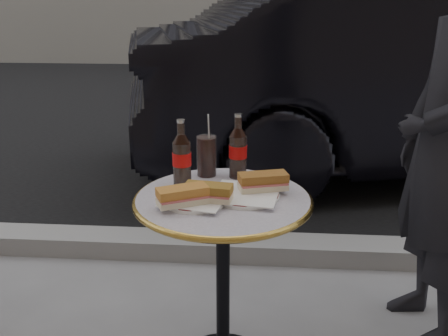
# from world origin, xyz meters

# --- Properties ---
(asphalt_road) EXTENTS (40.00, 8.00, 0.00)m
(asphalt_road) POSITION_xyz_m (0.00, 5.00, 0.00)
(asphalt_road) COLOR black
(asphalt_road) RESTS_ON ground
(curb) EXTENTS (40.00, 0.20, 0.12)m
(curb) POSITION_xyz_m (0.00, 0.90, 0.05)
(curb) COLOR gray
(curb) RESTS_ON ground
(bistro_table) EXTENTS (0.62, 0.62, 0.73)m
(bistro_table) POSITION_xyz_m (0.00, 0.00, 0.37)
(bistro_table) COLOR #BAB2C4
(bistro_table) RESTS_ON ground
(plate_left) EXTENTS (0.28, 0.28, 0.01)m
(plate_left) POSITION_xyz_m (-0.09, -0.05, 0.74)
(plate_left) COLOR white
(plate_left) RESTS_ON bistro_table
(plate_right) EXTENTS (0.29, 0.29, 0.01)m
(plate_right) POSITION_xyz_m (0.08, 0.00, 0.74)
(plate_right) COLOR white
(plate_right) RESTS_ON bistro_table
(sandwich_left_a) EXTENTS (0.18, 0.14, 0.06)m
(sandwich_left_a) POSITION_xyz_m (-0.12, -0.11, 0.77)
(sandwich_left_a) COLOR #B7732E
(sandwich_left_a) RESTS_ON plate_left
(sandwich_left_b) EXTENTS (0.17, 0.09, 0.05)m
(sandwich_left_b) POSITION_xyz_m (-0.04, -0.07, 0.77)
(sandwich_left_b) COLOR olive
(sandwich_left_b) RESTS_ON plate_left
(sandwich_right) EXTENTS (0.18, 0.12, 0.06)m
(sandwich_right) POSITION_xyz_m (0.14, 0.04, 0.77)
(sandwich_right) COLOR brown
(sandwich_right) RESTS_ON plate_right
(cola_bottle_left) EXTENTS (0.08, 0.08, 0.25)m
(cola_bottle_left) POSITION_xyz_m (-0.16, 0.10, 0.86)
(cola_bottle_left) COLOR black
(cola_bottle_left) RESTS_ON bistro_table
(cola_bottle_right) EXTENTS (0.09, 0.09, 0.25)m
(cola_bottle_right) POSITION_xyz_m (0.04, 0.20, 0.86)
(cola_bottle_right) COLOR black
(cola_bottle_right) RESTS_ON bistro_table
(cola_glass) EXTENTS (0.10, 0.10, 0.16)m
(cola_glass) POSITION_xyz_m (-0.08, 0.21, 0.81)
(cola_glass) COLOR black
(cola_glass) RESTS_ON bistro_table
(parked_car) EXTENTS (2.76, 5.02, 1.57)m
(parked_car) POSITION_xyz_m (1.46, 2.56, 0.78)
(parked_car) COLOR black
(parked_car) RESTS_ON ground
(pedestrian) EXTENTS (0.45, 0.64, 1.66)m
(pedestrian) POSITION_xyz_m (0.85, 0.31, 0.83)
(pedestrian) COLOR black
(pedestrian) RESTS_ON ground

